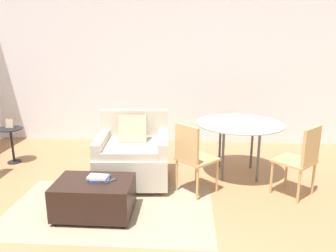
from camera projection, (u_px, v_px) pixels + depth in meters
wall_back at (147, 68)px, 5.99m from camera, size 12.00×0.06×2.75m
area_rug at (111, 209)px, 3.74m from camera, size 2.33×1.41×0.01m
armchair at (133, 156)px, 4.39m from camera, size 0.99×0.95×0.93m
ottoman at (94, 197)px, 3.56m from camera, size 0.83×0.57×0.40m
book_stack at (99, 178)px, 3.55m from camera, size 0.24×0.19×0.05m
tv_remote_primary at (110, 181)px, 3.52m from camera, size 0.13×0.15×0.01m
side_table at (12, 139)px, 5.08m from camera, size 0.37×0.37×0.56m
picture_frame at (10, 124)px, 5.01m from camera, size 0.13×0.06×0.15m
dining_table at (239, 128)px, 4.56m from camera, size 1.21×1.21×0.76m
dining_chair_near_left at (192, 154)px, 4.01m from camera, size 0.59×0.59×0.90m
dining_chair_near_right at (302, 157)px, 3.93m from camera, size 0.59×0.59×0.90m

